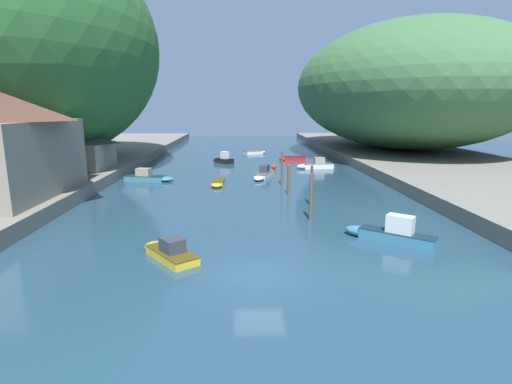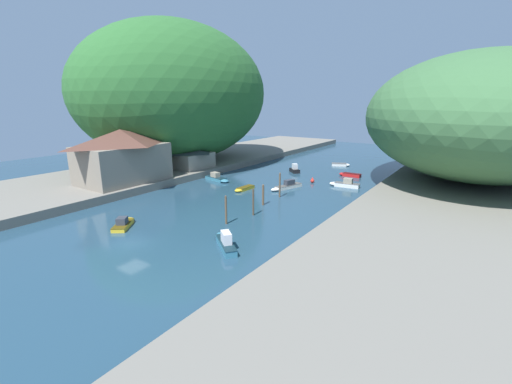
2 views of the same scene
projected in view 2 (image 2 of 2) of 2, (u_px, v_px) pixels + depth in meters
The scene contains 22 objects.
water_surface at pixel (283, 184), 57.76m from camera, with size 130.00×130.00×0.00m, color #234256.
left_bank at pixel (178, 165), 71.50m from camera, with size 22.00×120.00×1.20m.
right_bank at pixel (456, 207), 43.70m from camera, with size 22.00×120.00×1.20m.
hillside_left at pixel (177, 93), 70.05m from camera, with size 31.35×43.88×27.83m.
hillside_right at pixel (485, 116), 54.92m from camera, with size 35.29×49.40×20.11m.
waterfront_building at pixel (122, 155), 53.57m from camera, with size 9.01×13.83×8.23m.
boathouse_shed at pixel (190, 156), 65.57m from camera, with size 7.26×7.91×4.25m.
boat_moored_right at pixel (286, 186), 54.89m from camera, with size 2.95×6.38×1.36m.
boat_open_rowboat at pixel (225, 242), 33.02m from camera, with size 5.04×4.29×1.75m.
boat_cabin_cruiser at pixel (349, 175), 63.80m from camera, with size 4.07×1.26×0.63m.
boat_far_upstream at pixel (341, 165), 74.18m from camera, with size 4.20×3.08×0.54m.
boat_red_skiff at pixel (124, 223), 38.47m from camera, with size 3.78×4.37×1.21m.
boat_mid_channel at pixel (218, 178), 60.35m from camera, with size 5.70×2.59×1.41m.
boat_far_right_bank at pixel (294, 169), 67.66m from camera, with size 3.45×3.22×1.72m.
boat_white_cruiser at pixel (344, 184), 56.10m from camera, with size 5.03×1.82×1.48m.
boat_navy_launch at pixel (244, 189), 53.98m from camera, with size 1.38×4.11×0.48m.
mooring_post_nearest at pixel (226, 210), 38.84m from camera, with size 0.24×0.24×3.40m.
mooring_post_second at pixel (253, 202), 41.82m from camera, with size 0.22×0.22×3.40m.
mooring_post_middle at pixel (263, 195), 46.04m from camera, with size 0.30×0.30×2.88m.
mooring_post_fourth at pixel (280, 185), 49.73m from camera, with size 0.25×0.25×3.65m.
channel_buoy_near at pixel (312, 180), 58.82m from camera, with size 0.68×0.68×1.03m.
person_on_quay at pixel (159, 173), 56.07m from camera, with size 0.32×0.43×1.69m.
Camera 2 is at (27.92, -18.90, 13.71)m, focal length 24.00 mm.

